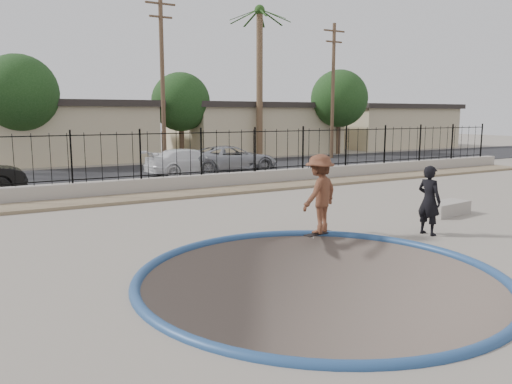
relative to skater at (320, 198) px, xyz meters
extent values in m
cube|color=gray|center=(-1.92, 10.40, -2.09)|extent=(120.00, 120.00, 2.20)
torus|color=navy|center=(-1.92, -2.60, -0.99)|extent=(7.04, 7.04, 0.20)
cube|color=#8D785C|center=(-1.92, 7.60, -0.93)|extent=(42.00, 1.60, 0.11)
cube|color=#9C9589|center=(-1.92, 8.70, -0.69)|extent=(42.00, 0.45, 0.60)
cube|color=black|center=(-1.92, 8.70, -0.27)|extent=(40.00, 0.04, 0.03)
cube|color=black|center=(-1.92, 8.70, 1.31)|extent=(40.00, 0.04, 0.04)
cube|color=black|center=(-1.92, 15.40, -0.97)|extent=(90.00, 8.00, 0.04)
cube|color=#C1AF8A|center=(-1.92, 24.90, 0.76)|extent=(10.00, 8.00, 3.50)
cube|color=#2A2522|center=(-1.92, 24.90, 2.71)|extent=(10.60, 8.60, 0.40)
cube|color=#C1AF8A|center=(12.08, 24.90, 0.76)|extent=(12.00, 8.00, 3.50)
cube|color=#2A2522|center=(12.08, 24.90, 2.71)|extent=(12.60, 8.60, 0.40)
cube|color=#C1AF8A|center=(26.08, 24.90, 0.76)|extent=(11.00, 8.00, 3.50)
cube|color=#2A2522|center=(26.08, 24.90, 2.71)|extent=(11.60, 8.60, 0.40)
cylinder|color=brown|center=(10.08, 20.40, 4.01)|extent=(0.44, 0.44, 10.00)
sphere|color=#244819|center=(10.08, 20.40, 8.96)|extent=(0.70, 0.70, 0.70)
cylinder|color=#473323|center=(2.08, 17.40, 3.76)|extent=(0.24, 0.24, 9.50)
cube|color=#473323|center=(2.08, 17.40, 8.01)|extent=(1.70, 0.10, 0.10)
cube|color=#473323|center=(2.08, 17.40, 7.31)|extent=(1.30, 0.10, 0.10)
cylinder|color=#473323|center=(14.08, 17.40, 3.51)|extent=(0.24, 0.24, 9.00)
cube|color=#473323|center=(14.08, 17.40, 7.51)|extent=(1.70, 0.10, 0.10)
cube|color=#473323|center=(14.08, 17.40, 6.81)|extent=(1.30, 0.10, 0.10)
cylinder|color=#473323|center=(-4.92, 21.40, 0.51)|extent=(0.34, 0.34, 3.00)
sphere|color=#143311|center=(-4.92, 21.40, 3.21)|extent=(4.32, 4.32, 4.32)
cylinder|color=#473323|center=(5.08, 22.40, 0.39)|extent=(0.34, 0.34, 2.75)
sphere|color=#143311|center=(5.08, 22.40, 2.86)|extent=(3.96, 3.96, 3.96)
cylinder|color=#473323|center=(17.08, 20.40, 0.51)|extent=(0.34, 0.34, 3.00)
sphere|color=#143311|center=(17.08, 20.40, 3.21)|extent=(4.32, 4.32, 4.32)
imported|color=brown|center=(0.00, 0.00, 0.00)|extent=(1.46, 1.16, 1.97)
cube|color=black|center=(0.00, 0.00, -0.92)|extent=(0.90, 0.37, 0.02)
cylinder|color=silver|center=(-0.28, -0.13, -0.96)|extent=(0.06, 0.04, 0.06)
cylinder|color=silver|center=(-0.31, 0.03, -0.96)|extent=(0.06, 0.04, 0.06)
cylinder|color=silver|center=(0.31, -0.03, -0.96)|extent=(0.06, 0.04, 0.06)
cylinder|color=silver|center=(0.28, 0.13, -0.96)|extent=(0.06, 0.04, 0.06)
imported|color=black|center=(2.51, -1.25, -0.10)|extent=(0.48, 0.68, 1.78)
cube|color=gray|center=(5.01, 0.24, -0.79)|extent=(1.67, 0.89, 0.40)
imported|color=white|center=(1.92, 13.24, -0.30)|extent=(4.62, 2.17, 1.31)
imported|color=#979AA0|center=(4.34, 13.40, -0.26)|extent=(5.06, 2.57, 1.37)
camera|label=1|loc=(-7.46, -9.88, 2.07)|focal=35.00mm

